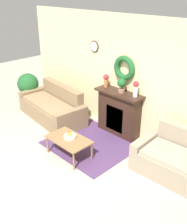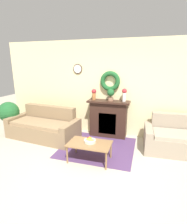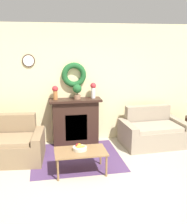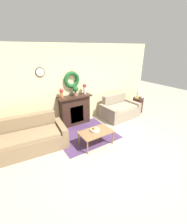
{
  "view_description": "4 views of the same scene",
  "coord_description": "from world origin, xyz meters",
  "views": [
    {
      "loc": [
        3.38,
        -2.11,
        3.21
      ],
      "look_at": [
        -0.2,
        1.46,
        0.77
      ],
      "focal_mm": 42.0,
      "sensor_mm": 36.0,
      "label": 1
    },
    {
      "loc": [
        0.88,
        -2.5,
        2.04
      ],
      "look_at": [
        -0.31,
        1.41,
        0.92
      ],
      "focal_mm": 28.0,
      "sensor_mm": 36.0,
      "label": 2
    },
    {
      "loc": [
        -0.77,
        -3.55,
        2.26
      ],
      "look_at": [
        0.18,
        1.47,
        0.92
      ],
      "focal_mm": 42.0,
      "sensor_mm": 36.0,
      "label": 3
    },
    {
      "loc": [
        -2.21,
        -2.24,
        2.57
      ],
      "look_at": [
        0.03,
        1.2,
        0.79
      ],
      "focal_mm": 24.0,
      "sensor_mm": 36.0,
      "label": 4
    }
  ],
  "objects": [
    {
      "name": "fruit_bowl",
      "position": [
        -0.2,
        0.78,
        0.46
      ],
      "size": [
        0.25,
        0.25,
        0.12
      ],
      "color": "beige",
      "rests_on": "coffee_table"
    },
    {
      "name": "coffee_table",
      "position": [
        -0.19,
        0.74,
        0.37
      ],
      "size": [
        0.92,
        0.56,
        0.41
      ],
      "color": "olive",
      "rests_on": "ground_plane"
    },
    {
      "name": "vase_on_mantel_left",
      "position": [
        -0.54,
        2.21,
        1.24
      ],
      "size": [
        0.14,
        0.14,
        0.31
      ],
      "color": "#AD6B38",
      "rests_on": "fireplace"
    },
    {
      "name": "potted_plant_on_mantel",
      "position": [
        -0.05,
        2.19,
        1.25
      ],
      "size": [
        0.2,
        0.2,
        0.33
      ],
      "color": "#8E664C",
      "rests_on": "fireplace"
    },
    {
      "name": "fireplace",
      "position": [
        -0.1,
        2.21,
        0.53
      ],
      "size": [
        1.17,
        0.41,
        1.05
      ],
      "color": "#331E16",
      "rests_on": "ground_plane"
    },
    {
      "name": "floor_rug",
      "position": [
        -0.19,
        1.39,
        0.0
      ],
      "size": [
        1.8,
        1.66,
        0.01
      ],
      "color": "#4C335B",
      "rests_on": "ground_plane"
    },
    {
      "name": "ground_plane",
      "position": [
        0.0,
        0.0,
        0.0
      ],
      "size": [
        16.0,
        16.0,
        0.0
      ],
      "primitive_type": "plane",
      "color": "#ADA38E"
    },
    {
      "name": "wall_back",
      "position": [
        -0.01,
        2.41,
        1.36
      ],
      "size": [
        6.8,
        0.19,
        2.7
      ],
      "color": "beige",
      "rests_on": "ground_plane"
    },
    {
      "name": "loveseat_right",
      "position": [
        1.63,
        1.8,
        0.3
      ],
      "size": [
        1.46,
        0.99,
        0.84
      ],
      "rotation": [
        0.0,
        0.0,
        0.05
      ],
      "color": "gray",
      "rests_on": "ground_plane"
    },
    {
      "name": "vase_on_mantel_right",
      "position": [
        0.32,
        2.21,
        1.26
      ],
      "size": [
        0.13,
        0.13,
        0.36
      ],
      "color": "silver",
      "rests_on": "fireplace"
    }
  ]
}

